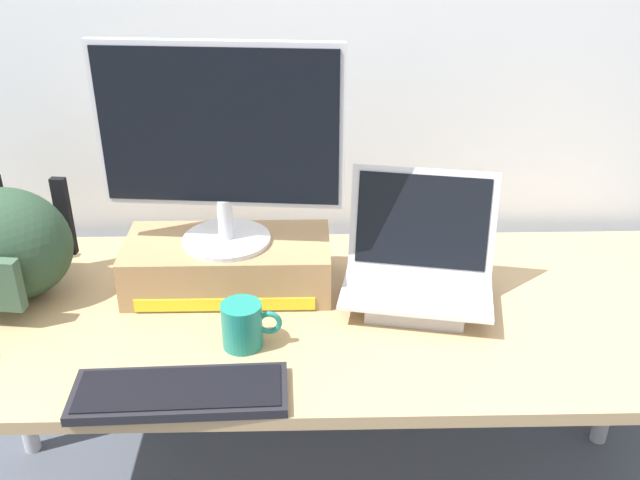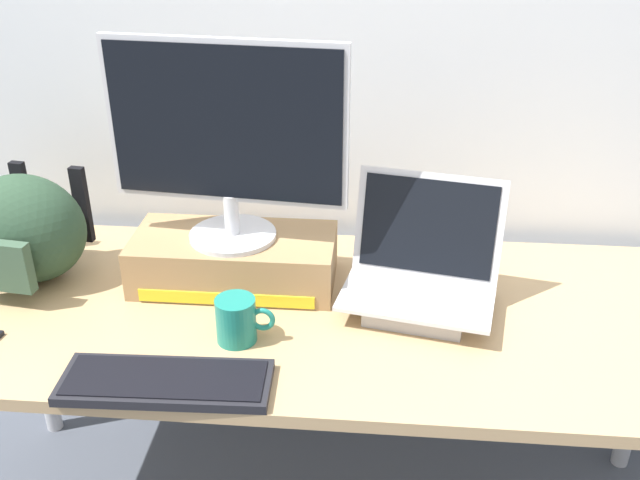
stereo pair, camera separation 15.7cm
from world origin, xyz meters
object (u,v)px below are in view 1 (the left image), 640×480
at_px(desktop_monitor, 220,141).
at_px(messenger_backpack, 7,245).
at_px(toner_box_yellow, 228,264).
at_px(open_laptop, 418,279).
at_px(external_keyboard, 180,392).
at_px(coffee_mug, 243,325).

distance_m(desktop_monitor, messenger_backpack, 0.56).
bearing_deg(desktop_monitor, toner_box_yellow, 88.03).
bearing_deg(toner_box_yellow, desktop_monitor, -97.31).
bearing_deg(open_laptop, external_keyboard, -135.43).
distance_m(desktop_monitor, coffee_mug, 0.41).
bearing_deg(toner_box_yellow, coffee_mug, -77.80).
height_order(toner_box_yellow, messenger_backpack, messenger_backpack).
distance_m(toner_box_yellow, messenger_backpack, 0.51).
relative_size(toner_box_yellow, open_laptop, 1.28).
xyz_separation_m(open_laptop, coffee_mug, (-0.40, -0.17, -0.01)).
relative_size(desktop_monitor, open_laptop, 1.44).
bearing_deg(desktop_monitor, coffee_mug, -72.37).
height_order(desktop_monitor, messenger_backpack, desktop_monitor).
xyz_separation_m(external_keyboard, messenger_backpack, (-0.44, 0.39, 0.12)).
height_order(open_laptop, external_keyboard, open_laptop).
bearing_deg(messenger_backpack, desktop_monitor, 10.10).
xyz_separation_m(messenger_backpack, coffee_mug, (0.56, -0.22, -0.08)).
bearing_deg(messenger_backpack, open_laptop, 4.24).
xyz_separation_m(toner_box_yellow, messenger_backpack, (-0.51, -0.03, 0.07)).
xyz_separation_m(open_laptop, external_keyboard, (-0.51, -0.34, -0.05)).
bearing_deg(messenger_backpack, coffee_mug, -14.01).
bearing_deg(messenger_backpack, toner_box_yellow, 10.23).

